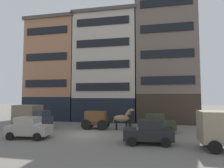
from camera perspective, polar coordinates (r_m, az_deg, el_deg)
The scene contains 11 objects.
ground_plane at distance 18.39m, azimuth -8.85°, elevation -15.22°, with size 120.00×120.00×0.00m, color slate.
building_far_left at distance 31.57m, azimuth -17.04°, elevation 4.34°, with size 8.35×6.59×15.96m.
building_center_left at distance 28.57m, azimuth -1.58°, elevation 5.30°, with size 9.55×6.59×16.25m.
building_center_right at distance 28.19m, azimuth 16.12°, elevation 7.76°, with size 8.55×6.59×18.36m.
cargo_wagon at distance 20.80m, azimuth -4.97°, elevation -10.71°, with size 2.92×1.54×1.98m.
draft_horse at distance 20.17m, azimuth 3.25°, elevation -10.58°, with size 2.34×0.63×2.30m.
delivery_truck_far at distance 23.00m, azimuth -23.77°, elevation -9.04°, with size 4.47×2.43×2.62m.
sedan_dark at distance 19.56m, azimuth 13.60°, elevation -11.75°, with size 3.74×1.94×1.83m.
sedan_light at distance 17.88m, azimuth -24.53°, elevation -12.29°, with size 3.80×2.07×1.83m.
sedan_parked_curb at distance 14.78m, azimuth 11.21°, elevation -14.44°, with size 3.82×2.11×1.83m.
pedestrian_officer at distance 22.11m, azimuth 5.62°, elevation -10.72°, with size 0.44×0.44×1.79m.
Camera 1 is at (6.12, -16.95, 3.67)m, focal length 29.28 mm.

